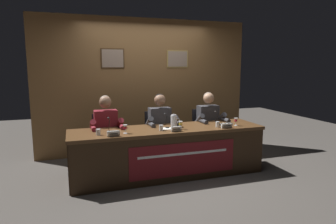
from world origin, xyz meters
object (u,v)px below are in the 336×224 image
chair_left (106,143)px  water_cup_center (161,128)px  panelist_left (107,129)px  microphone_right (218,120)px  juice_glass_center (181,124)px  nameplate_right (227,126)px  microphone_center (167,123)px  document_stack_center (169,129)px  nameplate_left (113,134)px  juice_glass_left (125,127)px  chair_center (158,138)px  juice_glass_right (236,120)px  water_cup_left (98,132)px  water_cup_right (218,125)px  water_pitcher_central (174,121)px  conference_table (170,145)px  nameplate_center (176,129)px  panelist_center (161,125)px  microphone_left (109,128)px  chair_right (205,135)px  panelist_right (210,122)px

chair_left → water_cup_center: chair_left is taller
panelist_left → microphone_right: 1.79m
panelist_left → juice_glass_center: size_ratio=10.00×
chair_left → nameplate_right: (1.75, -0.86, 0.34)m
microphone_center → document_stack_center: size_ratio=0.94×
nameplate_left → water_cup_center: size_ratio=1.99×
nameplate_left → microphone_center: 0.91m
juice_glass_left → nameplate_right: size_ratio=0.68×
chair_center → juice_glass_right: size_ratio=7.36×
water_cup_left → chair_center: bearing=33.8°
chair_left → chair_center: bearing=0.0°
nameplate_right → water_cup_right: size_ratio=2.15×
water_cup_left → juice_glass_right: juice_glass_right is taller
nameplate_left → water_pitcher_central: bearing=19.4°
conference_table → microphone_right: 0.91m
juice_glass_center → juice_glass_right: same height
nameplate_left → nameplate_center: 0.91m
panelist_center → nameplate_center: panelist_center is taller
microphone_left → chair_right: microphone_left is taller
juice_glass_center → conference_table: bearing=166.5°
nameplate_left → water_cup_right: (1.64, 0.12, -0.00)m
panelist_left → chair_right: (1.79, 0.20, -0.28)m
panelist_left → microphone_center: 0.95m
chair_left → nameplate_right: size_ratio=4.99×
nameplate_left → nameplate_right: (1.73, 0.00, 0.00)m
microphone_center → chair_right: microphone_center is taller
nameplate_right → panelist_right: bearing=86.6°
chair_center → chair_right: same height
panelist_center → juice_glass_left: bearing=-142.8°
nameplate_left → conference_table: bearing=11.9°
juice_glass_left → nameplate_center: 0.74m
microphone_left → nameplate_center: size_ratio=1.37×
conference_table → microphone_center: (-0.02, 0.11, 0.32)m
chair_left → chair_center: 0.90m
water_cup_center → chair_right: size_ratio=0.09×
chair_right → water_cup_right: bearing=-100.1°
panelist_right → juice_glass_right: bearing=-69.7°
panelist_left → juice_glass_left: panelist_left is taller
conference_table → juice_glass_left: size_ratio=24.11×
nameplate_right → water_cup_center: bearing=172.0°
nameplate_center → nameplate_right: (0.82, -0.01, 0.00)m
conference_table → nameplate_right: bearing=-12.1°
microphone_left → water_pitcher_central: microphone_left is taller
panelist_center → microphone_center: bearing=-93.5°
water_cup_right → water_cup_center: bearing=178.7°
nameplate_right → water_pitcher_central: water_pitcher_central is taller
water_cup_center → panelist_left: bearing=145.2°
panelist_center → panelist_right: 0.90m
panelist_center → nameplate_right: bearing=-37.5°
conference_table → nameplate_center: (0.03, -0.17, 0.28)m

